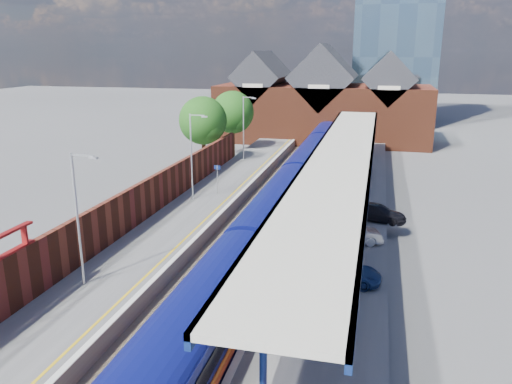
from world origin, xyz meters
TOP-DOWN VIEW (x-y plane):
  - ground at (0.00, 30.00)m, footprint 240.00×240.00m
  - ballast_bed at (0.00, 20.00)m, footprint 6.00×76.00m
  - rails at (0.00, 20.00)m, footprint 4.51×76.00m
  - left_platform at (-5.50, 20.00)m, footprint 5.00×76.00m
  - right_platform at (6.00, 20.00)m, footprint 6.00×76.00m
  - coping_left at (-3.15, 20.00)m, footprint 0.30×76.00m
  - coping_right at (3.15, 20.00)m, footprint 0.30×76.00m
  - yellow_line at (-3.75, 20.00)m, footprint 0.14×76.00m
  - train at (1.49, 25.65)m, footprint 2.87×65.90m
  - canopy at (5.48, 21.95)m, footprint 4.50×52.00m
  - lamp_post_b at (-6.36, 6.00)m, footprint 1.48×0.18m
  - lamp_post_c at (-6.36, 22.00)m, footprint 1.48×0.18m
  - lamp_post_d at (-6.36, 38.00)m, footprint 1.48×0.18m
  - platform_sign at (-5.00, 24.00)m, footprint 0.55×0.08m
  - brick_wall at (-8.10, 13.54)m, footprint 0.35×50.00m
  - station_building at (0.00, 58.00)m, footprint 30.00×12.12m
  - glass_tower at (10.00, 80.00)m, footprint 14.20×14.20m
  - tree_near at (-10.35, 35.91)m, footprint 5.20×5.20m
  - tree_far at (-9.35, 43.91)m, footprint 5.20×5.20m
  - parked_car_silver at (6.69, 15.05)m, footprint 4.21×2.49m
  - parked_car_dark at (8.32, 20.08)m, footprint 4.38×2.68m
  - parked_car_blue at (6.70, 9.47)m, footprint 4.11×2.12m

SIDE VIEW (x-z plane):
  - ground at x=0.00m, z-range 0.00..0.00m
  - ballast_bed at x=0.00m, z-range 0.00..0.06m
  - rails at x=0.00m, z-range 0.05..0.19m
  - left_platform at x=-5.50m, z-range 0.00..1.00m
  - right_platform at x=6.00m, z-range 0.00..1.00m
  - yellow_line at x=-3.75m, z-range 1.00..1.01m
  - coping_left at x=-3.15m, z-range 1.00..1.05m
  - coping_right at x=3.15m, z-range 1.00..1.05m
  - parked_car_blue at x=6.70m, z-range 1.00..2.11m
  - parked_car_dark at x=8.32m, z-range 1.00..2.19m
  - parked_car_silver at x=6.69m, z-range 1.00..2.31m
  - train at x=1.49m, z-range 0.40..3.85m
  - brick_wall at x=-8.10m, z-range 0.52..4.38m
  - platform_sign at x=-5.00m, z-range 1.44..3.94m
  - lamp_post_b at x=-6.36m, z-range 1.49..8.49m
  - lamp_post_c at x=-6.36m, z-range 1.49..8.49m
  - lamp_post_d at x=-6.36m, z-range 1.49..8.49m
  - canopy at x=5.48m, z-range 3.01..7.49m
  - tree_near at x=-10.35m, z-range 1.30..9.40m
  - tree_far at x=-9.35m, z-range 1.30..9.40m
  - station_building at x=0.00m, z-range -1.44..12.34m
  - glass_tower at x=10.00m, z-range 0.05..40.35m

